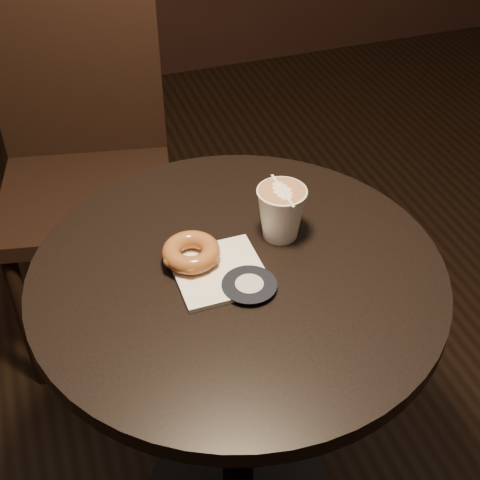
% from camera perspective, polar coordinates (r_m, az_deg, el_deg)
% --- Properties ---
extents(cafe_table, '(0.70, 0.70, 0.75)m').
position_cam_1_polar(cafe_table, '(1.26, -0.20, -9.20)').
color(cafe_table, black).
rests_on(cafe_table, ground).
extents(chair, '(0.51, 0.51, 1.09)m').
position_cam_1_polar(chair, '(1.78, -13.36, 8.73)').
color(chair, black).
rests_on(chair, ground).
extents(pastry_bag, '(0.15, 0.15, 0.01)m').
position_cam_1_polar(pastry_bag, '(1.10, -1.80, -2.71)').
color(pastry_bag, white).
rests_on(pastry_bag, cafe_table).
extents(doughnut, '(0.10, 0.10, 0.03)m').
position_cam_1_polar(doughnut, '(1.11, -4.19, -1.04)').
color(doughnut, brown).
rests_on(doughnut, pastry_bag).
extents(latte_cup, '(0.09, 0.09, 0.10)m').
position_cam_1_polar(latte_cup, '(1.15, 3.52, 2.31)').
color(latte_cup, white).
rests_on(latte_cup, cafe_table).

